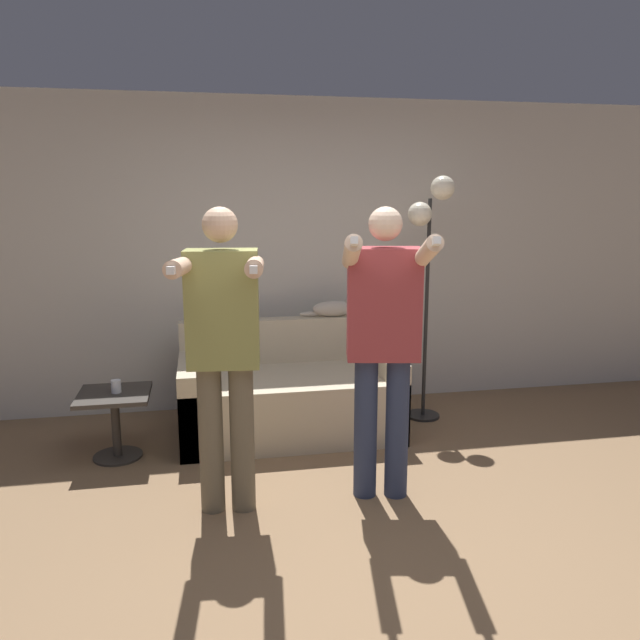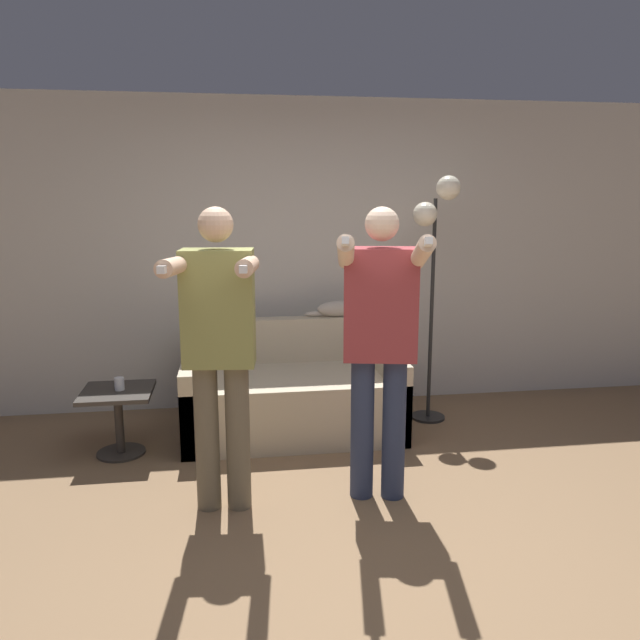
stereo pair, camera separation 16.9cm
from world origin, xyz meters
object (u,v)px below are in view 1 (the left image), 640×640
Objects in this scene: cup at (116,386)px; person_left at (223,343)px; cat at (335,308)px; floor_lamp at (430,233)px; person_right at (383,335)px; couch at (289,396)px; side_table at (115,411)px.

person_left is at bearing -51.79° from cup.
cup is (-0.71, 0.91, -0.49)m from person_left.
person_left is 3.69× the size of cat.
cup is (-2.38, -0.37, -1.00)m from floor_lamp.
cat is (0.96, 1.52, -0.10)m from person_left.
person_right is 0.89× the size of floor_lamp.
person_right reaches higher than couch.
floor_lamp is (0.75, 1.27, 0.50)m from person_right.
person_right is (0.40, -1.16, 0.73)m from couch.
floor_lamp is 4.06× the size of side_table.
cup is at bearing -171.22° from floor_lamp.
person_left is at bearing -168.67° from person_right.
person_left is at bearing -142.67° from floor_lamp.
cat reaches higher than cup.
side_table is at bearing 162.66° from person_right.
couch is 3.46× the size of cat.
side_table is at bearing -168.11° from couch.
cat is at bearing 161.05° from floor_lamp.
floor_lamp is 2.70m from side_table.
cat is 5.30× the size of cup.
person_right is 1.93m from cup.
floor_lamp is 2.61m from cup.
floor_lamp reaches higher than side_table.
person_right is 3.63× the size of side_table.
couch is 3.41× the size of side_table.
person_left is (-0.52, -1.17, 0.72)m from couch.
person_right is at bearing -28.57° from side_table.
floor_lamp is (1.15, 0.11, 1.23)m from couch.
person_right is at bearing 6.30° from person_left.
person_left reaches higher than side_table.
person_right is 1.52m from cat.
person_right reaches higher than cup.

